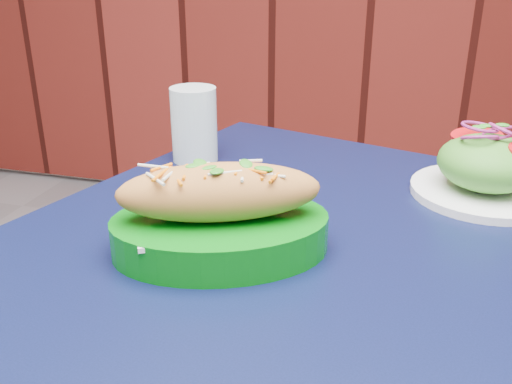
# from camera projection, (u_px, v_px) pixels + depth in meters

# --- Properties ---
(cafe_table) EXTENTS (0.99, 0.99, 0.75)m
(cafe_table) POSITION_uv_depth(u_px,v_px,m) (332.00, 309.00, 0.73)
(cafe_table) COLOR black
(cafe_table) RESTS_ON ground
(banh_mi_basket) EXTENTS (0.30, 0.25, 0.12)m
(banh_mi_basket) POSITION_uv_depth(u_px,v_px,m) (220.00, 216.00, 0.67)
(banh_mi_basket) COLOR #046C0E
(banh_mi_basket) RESTS_ON cafe_table
(salad_plate) EXTENTS (0.21, 0.21, 0.11)m
(salad_plate) POSITION_uv_depth(u_px,v_px,m) (487.00, 168.00, 0.82)
(salad_plate) COLOR white
(salad_plate) RESTS_ON cafe_table
(water_glass) EXTENTS (0.08, 0.08, 0.13)m
(water_glass) POSITION_uv_depth(u_px,v_px,m) (194.00, 125.00, 0.96)
(water_glass) COLOR silver
(water_glass) RESTS_ON cafe_table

